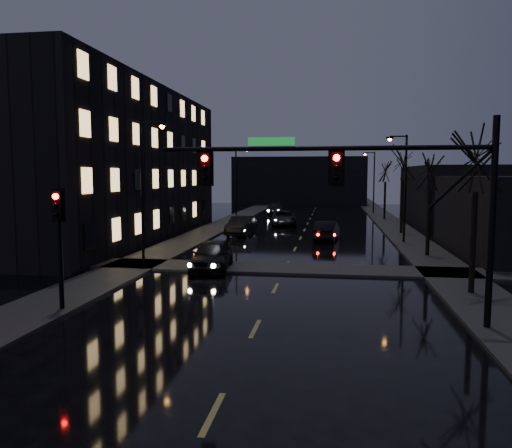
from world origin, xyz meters
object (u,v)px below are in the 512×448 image
at_px(oncoming_car_a, 212,255).
at_px(lead_car, 327,231).
at_px(oncoming_car_b, 241,226).
at_px(oncoming_car_c, 284,218).
at_px(oncoming_car_d, 275,209).

relative_size(oncoming_car_a, lead_car, 1.05).
xyz_separation_m(oncoming_car_a, oncoming_car_b, (-1.24, 15.47, -0.01)).
relative_size(oncoming_car_a, oncoming_car_b, 0.98).
distance_m(oncoming_car_a, lead_car, 14.47).
height_order(oncoming_car_b, oncoming_car_c, oncoming_car_b).
height_order(oncoming_car_d, lead_car, lead_car).
relative_size(oncoming_car_c, oncoming_car_d, 1.03).
height_order(oncoming_car_c, oncoming_car_d, oncoming_car_d).
distance_m(oncoming_car_a, oncoming_car_d, 37.29).
xyz_separation_m(oncoming_car_c, oncoming_car_d, (-2.39, 13.06, 0.01)).
xyz_separation_m(oncoming_car_b, oncoming_car_d, (0.42, 21.82, -0.06)).
bearing_deg(oncoming_car_c, oncoming_car_a, -99.07).
distance_m(oncoming_car_a, oncoming_car_c, 24.27).
height_order(oncoming_car_a, oncoming_car_c, oncoming_car_a).
bearing_deg(oncoming_car_a, oncoming_car_d, 86.54).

